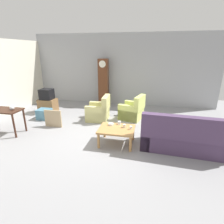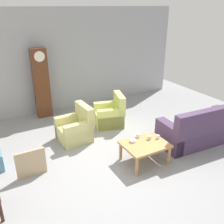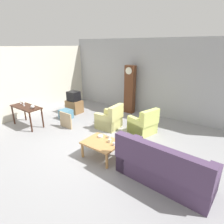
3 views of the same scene
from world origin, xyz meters
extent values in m
plane|color=gray|center=(0.00, 0.00, 0.00)|extent=(10.40, 10.40, 0.00)
cube|color=#9EA0A5|center=(0.00, 3.60, 1.60)|extent=(8.40, 0.16, 3.20)
cube|color=#4C3856|center=(2.20, -0.29, 0.22)|extent=(2.15, 0.96, 0.44)
cube|color=#4C3856|center=(2.17, -0.65, 0.74)|extent=(2.11, 0.33, 0.60)
cube|color=#4C3856|center=(3.12, -0.35, 0.34)|extent=(0.29, 0.85, 0.68)
cube|color=#4C3856|center=(1.27, -0.24, 0.34)|extent=(0.29, 0.85, 0.68)
cube|color=brown|center=(2.68, -0.27, 0.62)|extent=(0.36, 0.12, 0.36)
cube|color=#C6B284|center=(2.20, -0.24, 0.62)|extent=(0.37, 0.16, 0.36)
cube|color=#9E8966|center=(1.72, -0.22, 0.62)|extent=(0.37, 0.15, 0.36)
cube|color=#CCC67A|center=(-0.57, 1.28, 0.20)|extent=(0.80, 0.80, 0.40)
cube|color=#CCC67A|center=(-0.25, 1.30, 0.66)|extent=(0.22, 0.77, 0.52)
cube|color=#CCC67A|center=(-0.58, 1.58, 0.30)|extent=(0.77, 0.20, 0.60)
cube|color=#CCC67A|center=(-0.55, 0.98, 0.30)|extent=(0.77, 0.20, 0.60)
cube|color=#CFD96E|center=(0.64, 1.65, 0.20)|extent=(0.94, 0.94, 0.40)
cube|color=#CFD96E|center=(0.95, 1.56, 0.66)|extent=(0.39, 0.78, 0.52)
cube|color=#CFD96E|center=(0.72, 1.94, 0.30)|extent=(0.77, 0.37, 0.60)
cube|color=#CFD96E|center=(0.56, 1.36, 0.30)|extent=(0.77, 0.37, 0.60)
cube|color=#B27F47|center=(0.46, -0.38, 0.44)|extent=(0.96, 0.76, 0.05)
cylinder|color=#B27F47|center=(0.04, -0.70, 0.21)|extent=(0.07, 0.07, 0.41)
cylinder|color=#B27F47|center=(0.88, -0.70, 0.21)|extent=(0.07, 0.07, 0.41)
cylinder|color=#B27F47|center=(0.04, -0.05, 0.21)|extent=(0.07, 0.07, 0.41)
cylinder|color=#B27F47|center=(0.88, -0.05, 0.21)|extent=(0.07, 0.07, 0.41)
cube|color=#381E14|center=(-3.15, -0.41, 0.76)|extent=(1.30, 0.56, 0.04)
cylinder|color=#381E14|center=(-2.54, -0.64, 0.37)|extent=(0.06, 0.06, 0.74)
cylinder|color=#381E14|center=(-2.54, -0.17, 0.37)|extent=(0.06, 0.06, 0.74)
cube|color=#562D19|center=(-0.83, 3.18, 1.06)|extent=(0.44, 0.28, 2.12)
cylinder|color=silver|center=(-0.83, 3.03, 1.90)|extent=(0.30, 0.02, 0.30)
cube|color=brown|center=(-2.83, 1.67, 0.28)|extent=(0.68, 0.52, 0.56)
cube|color=black|center=(-2.83, 1.67, 0.77)|extent=(0.48, 0.44, 0.42)
cube|color=tan|center=(-1.85, 0.33, 0.29)|extent=(0.60, 0.05, 0.59)
cube|color=teal|center=(-2.57, 0.95, 0.19)|extent=(0.48, 0.43, 0.38)
sphere|color=silver|center=(-2.73, -0.38, 0.84)|extent=(0.14, 0.14, 0.14)
cylinder|color=white|center=(0.84, -0.34, 0.51)|extent=(0.07, 0.07, 0.08)
cylinder|color=silver|center=(0.48, -0.08, 0.51)|extent=(0.09, 0.09, 0.09)
cylinder|color=beige|center=(0.65, -0.27, 0.51)|extent=(0.09, 0.09, 0.09)
cylinder|color=white|center=(0.26, -0.19, 0.49)|extent=(0.14, 0.14, 0.05)
camera|label=1|loc=(1.26, -4.75, 2.48)|focal=28.72mm
camera|label=2|loc=(-2.44, -4.13, 3.25)|focal=39.77mm
camera|label=3|loc=(3.31, -3.79, 2.93)|focal=29.80mm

